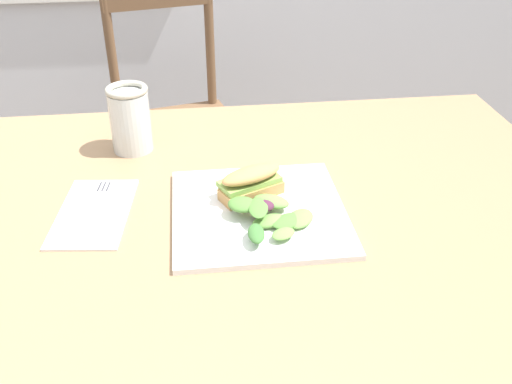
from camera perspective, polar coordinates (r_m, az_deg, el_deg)
name	(u,v)px	position (r m, az deg, el deg)	size (l,w,h in m)	color
dining_table	(201,282)	(1.01, -5.47, -8.88)	(1.42, 1.01, 0.74)	#997551
chair_wooden_far	(176,125)	(2.00, -7.92, 6.63)	(0.48, 0.48, 0.87)	brown
plate_lunch	(259,212)	(0.98, 0.28, -1.97)	(0.29, 0.29, 0.01)	white
sandwich_half_front	(251,182)	(1.00, -0.50, 1.01)	(0.12, 0.10, 0.06)	tan
salad_mixed_greens	(270,214)	(0.94, 1.41, -2.17)	(0.16, 0.15, 0.03)	#6B9E47
napkin_folded	(94,213)	(1.02, -15.76, -1.98)	(0.12, 0.21, 0.00)	silver
fork_on_napkin	(96,205)	(1.03, -15.56, -1.28)	(0.04, 0.19, 0.00)	silver
mason_jar_iced_tea	(130,122)	(1.19, -12.34, 6.80)	(0.08, 0.08, 0.14)	#C67528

